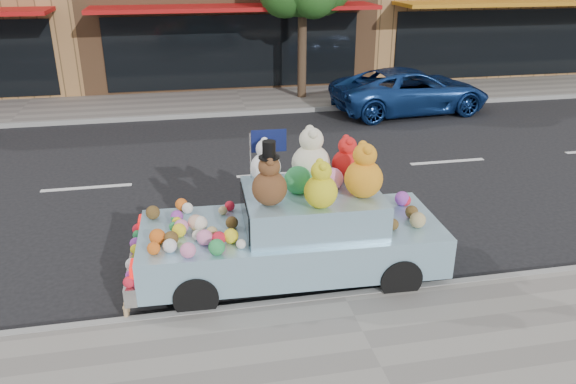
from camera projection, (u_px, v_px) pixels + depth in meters
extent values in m
plane|color=black|center=(278.00, 174.00, 12.27)|extent=(120.00, 120.00, 0.00)
cube|color=gray|center=(381.00, 371.00, 6.38)|extent=(60.00, 3.00, 0.12)
cube|color=gray|center=(241.00, 101.00, 18.11)|extent=(60.00, 3.00, 0.12)
cube|color=gray|center=(343.00, 298.00, 7.73)|extent=(60.00, 0.12, 0.13)
cube|color=gray|center=(247.00, 113.00, 16.76)|extent=(60.00, 0.12, 0.13)
cube|color=black|center=(235.00, 52.00, 18.93)|extent=(8.50, 0.06, 2.40)
cube|color=#AC0F10|center=(236.00, 8.00, 17.55)|extent=(9.00, 1.80, 0.12)
cube|color=black|center=(504.00, 43.00, 20.75)|extent=(8.50, 0.06, 2.40)
cube|color=#C27916|center=(524.00, 3.00, 19.37)|extent=(9.00, 1.80, 0.12)
cylinder|color=#38281C|center=(302.00, 51.00, 17.88)|extent=(0.28, 0.28, 3.20)
imported|color=navy|center=(411.00, 91.00, 16.85)|extent=(4.91, 2.59, 1.32)
cylinder|color=black|center=(400.00, 277.00, 7.78)|extent=(0.61, 0.22, 0.60)
cylinder|color=black|center=(367.00, 228.00, 9.20)|extent=(0.61, 0.22, 0.60)
cylinder|color=black|center=(196.00, 296.00, 7.37)|extent=(0.61, 0.22, 0.60)
cylinder|color=black|center=(195.00, 241.00, 8.78)|extent=(0.61, 0.22, 0.60)
cube|color=#96C5E0|center=(291.00, 243.00, 8.18)|extent=(4.36, 1.86, 0.60)
cube|color=#96C5E0|center=(312.00, 207.00, 8.01)|extent=(1.95, 1.57, 0.50)
cube|color=silver|center=(136.00, 264.00, 7.91)|extent=(0.23, 1.78, 0.26)
cube|color=red|center=(133.00, 269.00, 7.18)|extent=(0.07, 0.28, 0.16)
cube|color=red|center=(141.00, 223.00, 8.41)|extent=(0.07, 0.28, 0.16)
cube|color=black|center=(245.00, 212.00, 7.87)|extent=(0.09, 1.30, 0.40)
sphere|color=#553118|center=(269.00, 188.00, 7.41)|extent=(0.47, 0.47, 0.47)
sphere|color=#553118|center=(269.00, 166.00, 7.29)|extent=(0.29, 0.29, 0.29)
sphere|color=#553118|center=(270.00, 162.00, 7.16)|extent=(0.11, 0.11, 0.11)
sphere|color=#553118|center=(268.00, 157.00, 7.35)|extent=(0.11, 0.11, 0.11)
cylinder|color=black|center=(269.00, 157.00, 7.24)|extent=(0.28, 0.28, 0.02)
cylinder|color=black|center=(269.00, 149.00, 7.20)|extent=(0.18, 0.18, 0.22)
sphere|color=beige|center=(311.00, 164.00, 8.13)|extent=(0.57, 0.57, 0.57)
sphere|color=beige|center=(311.00, 140.00, 7.99)|extent=(0.35, 0.35, 0.35)
sphere|color=beige|center=(314.00, 134.00, 7.83)|extent=(0.13, 0.13, 0.13)
sphere|color=beige|center=(309.00, 129.00, 8.05)|extent=(0.13, 0.13, 0.13)
sphere|color=orange|center=(364.00, 179.00, 7.64)|extent=(0.53, 0.53, 0.53)
sphere|color=orange|center=(365.00, 155.00, 7.50)|extent=(0.33, 0.33, 0.33)
sphere|color=orange|center=(368.00, 150.00, 7.36)|extent=(0.12, 0.12, 0.12)
sphere|color=orange|center=(363.00, 145.00, 7.57)|extent=(0.12, 0.12, 0.12)
sphere|color=red|center=(347.00, 164.00, 8.28)|extent=(0.45, 0.45, 0.45)
sphere|color=red|center=(347.00, 146.00, 8.17)|extent=(0.28, 0.28, 0.28)
sphere|color=red|center=(350.00, 142.00, 8.05)|extent=(0.11, 0.11, 0.11)
sphere|color=red|center=(346.00, 138.00, 8.22)|extent=(0.11, 0.11, 0.11)
sphere|color=white|center=(266.00, 168.00, 8.15)|extent=(0.45, 0.45, 0.45)
sphere|color=white|center=(265.00, 149.00, 8.04)|extent=(0.28, 0.28, 0.28)
sphere|color=white|center=(266.00, 145.00, 7.91)|extent=(0.11, 0.11, 0.11)
sphere|color=white|center=(264.00, 141.00, 8.09)|extent=(0.11, 0.11, 0.11)
sphere|color=gold|center=(321.00, 192.00, 7.33)|extent=(0.45, 0.45, 0.45)
sphere|color=gold|center=(321.00, 171.00, 7.22)|extent=(0.28, 0.28, 0.28)
sphere|color=gold|center=(323.00, 167.00, 7.09)|extent=(0.11, 0.11, 0.11)
sphere|color=gold|center=(320.00, 162.00, 7.27)|extent=(0.11, 0.11, 0.11)
sphere|color=#248640|center=(298.00, 180.00, 7.82)|extent=(0.40, 0.40, 0.40)
sphere|color=pink|center=(332.00, 179.00, 7.95)|extent=(0.32, 0.32, 0.32)
sphere|color=#248640|center=(176.00, 218.00, 8.09)|extent=(0.15, 0.15, 0.15)
sphere|color=tan|center=(212.00, 232.00, 7.67)|extent=(0.16, 0.16, 0.16)
sphere|color=#248640|center=(174.00, 227.00, 7.85)|extent=(0.14, 0.14, 0.14)
sphere|color=pink|center=(181.00, 226.00, 7.78)|extent=(0.20, 0.20, 0.20)
sphere|color=beige|center=(200.00, 223.00, 7.85)|extent=(0.22, 0.22, 0.22)
sphere|color=beige|center=(241.00, 244.00, 7.38)|extent=(0.13, 0.13, 0.13)
sphere|color=#CD5413|center=(157.00, 237.00, 7.48)|extent=(0.22, 0.22, 0.22)
sphere|color=yellow|center=(231.00, 236.00, 7.52)|extent=(0.21, 0.21, 0.21)
sphere|color=pink|center=(188.00, 250.00, 7.15)|extent=(0.21, 0.21, 0.21)
sphere|color=pink|center=(205.00, 237.00, 7.46)|extent=(0.22, 0.22, 0.22)
sphere|color=silver|center=(170.00, 246.00, 7.28)|extent=(0.19, 0.19, 0.19)
sphere|color=#4F3716|center=(153.00, 213.00, 8.20)|extent=(0.21, 0.21, 0.21)
sphere|color=purple|center=(177.00, 216.00, 8.11)|extent=(0.18, 0.18, 0.18)
sphere|color=#4F3716|center=(171.00, 238.00, 7.46)|extent=(0.20, 0.20, 0.20)
sphere|color=#4F3716|center=(232.00, 223.00, 7.92)|extent=(0.18, 0.18, 0.18)
sphere|color=purple|center=(217.00, 250.00, 7.23)|extent=(0.14, 0.14, 0.14)
sphere|color=#248640|center=(217.00, 247.00, 7.21)|extent=(0.22, 0.22, 0.22)
sphere|color=red|center=(230.00, 206.00, 8.48)|extent=(0.15, 0.15, 0.15)
sphere|color=tan|center=(196.00, 226.00, 7.86)|extent=(0.16, 0.16, 0.16)
sphere|color=beige|center=(197.00, 235.00, 7.60)|extent=(0.15, 0.15, 0.15)
sphere|color=#CD5413|center=(206.00, 235.00, 7.59)|extent=(0.15, 0.15, 0.15)
sphere|color=#CD5413|center=(181.00, 204.00, 8.49)|extent=(0.19, 0.19, 0.19)
sphere|color=#CD5413|center=(154.00, 248.00, 7.23)|extent=(0.17, 0.17, 0.17)
sphere|color=red|center=(219.00, 238.00, 7.47)|extent=(0.19, 0.19, 0.19)
sphere|color=beige|center=(188.00, 208.00, 8.39)|extent=(0.17, 0.17, 0.17)
sphere|color=tan|center=(223.00, 210.00, 8.35)|extent=(0.13, 0.13, 0.13)
sphere|color=yellow|center=(177.00, 222.00, 7.98)|extent=(0.14, 0.14, 0.14)
sphere|color=yellow|center=(179.00, 230.00, 7.68)|extent=(0.20, 0.20, 0.20)
sphere|color=#D8A88C|center=(196.00, 222.00, 7.87)|extent=(0.22, 0.22, 0.22)
sphere|color=yellow|center=(135.00, 249.00, 7.91)|extent=(0.14, 0.14, 0.14)
sphere|color=red|center=(138.00, 229.00, 8.43)|extent=(0.18, 0.18, 0.18)
sphere|color=purple|center=(136.00, 243.00, 8.03)|extent=(0.17, 0.17, 0.17)
sphere|color=red|center=(129.00, 282.00, 7.10)|extent=(0.15, 0.15, 0.15)
sphere|color=#248640|center=(138.00, 235.00, 8.30)|extent=(0.15, 0.15, 0.15)
sphere|color=purple|center=(130.00, 275.00, 7.28)|extent=(0.13, 0.13, 0.13)
sphere|color=silver|center=(132.00, 264.00, 7.49)|extent=(0.18, 0.18, 0.18)
sphere|color=purple|center=(402.00, 199.00, 8.64)|extent=(0.23, 0.23, 0.23)
sphere|color=#4F3716|center=(393.00, 224.00, 7.88)|extent=(0.17, 0.17, 0.17)
sphere|color=#4F3716|center=(412.00, 212.00, 8.24)|extent=(0.19, 0.19, 0.19)
sphere|color=#4F3716|center=(371.00, 198.00, 8.68)|extent=(0.22, 0.22, 0.22)
sphere|color=red|center=(405.00, 200.00, 8.65)|extent=(0.18, 0.18, 0.18)
sphere|color=tan|center=(418.00, 220.00, 7.94)|extent=(0.23, 0.23, 0.23)
cylinder|color=#997A54|center=(126.00, 314.00, 7.22)|extent=(0.06, 0.06, 0.17)
sphere|color=#997A54|center=(125.00, 308.00, 7.18)|extent=(0.07, 0.07, 0.07)
cylinder|color=#997A54|center=(127.00, 310.00, 7.30)|extent=(0.06, 0.06, 0.17)
sphere|color=#997A54|center=(126.00, 304.00, 7.27)|extent=(0.07, 0.07, 0.07)
cylinder|color=#997A54|center=(127.00, 306.00, 7.38)|extent=(0.06, 0.06, 0.17)
sphere|color=#997A54|center=(127.00, 300.00, 7.35)|extent=(0.07, 0.07, 0.07)
cylinder|color=#997A54|center=(128.00, 302.00, 7.47)|extent=(0.06, 0.06, 0.17)
sphere|color=#997A54|center=(127.00, 296.00, 7.43)|extent=(0.07, 0.07, 0.07)
cylinder|color=#997A54|center=(129.00, 298.00, 7.55)|extent=(0.06, 0.06, 0.17)
sphere|color=#997A54|center=(128.00, 292.00, 7.51)|extent=(0.07, 0.07, 0.07)
cylinder|color=#997A54|center=(129.00, 295.00, 7.63)|extent=(0.06, 0.06, 0.17)
sphere|color=#997A54|center=(129.00, 289.00, 7.59)|extent=(0.07, 0.07, 0.07)
cylinder|color=#997A54|center=(130.00, 291.00, 7.71)|extent=(0.06, 0.06, 0.17)
sphere|color=#997A54|center=(129.00, 285.00, 7.67)|extent=(0.07, 0.07, 0.07)
cylinder|color=#997A54|center=(131.00, 288.00, 7.79)|extent=(0.06, 0.06, 0.17)
sphere|color=#997A54|center=(130.00, 282.00, 7.75)|extent=(0.07, 0.07, 0.07)
cylinder|color=#997A54|center=(131.00, 284.00, 7.87)|extent=(0.06, 0.06, 0.17)
sphere|color=#997A54|center=(130.00, 278.00, 7.83)|extent=(0.07, 0.07, 0.07)
cylinder|color=#997A54|center=(132.00, 281.00, 7.95)|extent=(0.06, 0.06, 0.17)
sphere|color=#997A54|center=(131.00, 275.00, 7.92)|extent=(0.07, 0.07, 0.07)
cylinder|color=#997A54|center=(132.00, 277.00, 8.03)|extent=(0.06, 0.06, 0.17)
sphere|color=#997A54|center=(132.00, 272.00, 8.00)|extent=(0.07, 0.07, 0.07)
cylinder|color=#997A54|center=(133.00, 274.00, 8.12)|extent=(0.06, 0.06, 0.17)
sphere|color=#997A54|center=(132.00, 269.00, 8.08)|extent=(0.07, 0.07, 0.07)
cylinder|color=#997A54|center=(133.00, 271.00, 8.20)|extent=(0.06, 0.06, 0.17)
sphere|color=#997A54|center=(133.00, 265.00, 8.16)|extent=(0.07, 0.07, 0.07)
cylinder|color=#997A54|center=(134.00, 268.00, 8.28)|extent=(0.06, 0.06, 0.17)
sphere|color=#997A54|center=(133.00, 262.00, 8.24)|extent=(0.07, 0.07, 0.07)
cylinder|color=#997A54|center=(135.00, 265.00, 8.36)|extent=(0.06, 0.06, 0.17)
sphere|color=#997A54|center=(134.00, 259.00, 8.32)|extent=(0.07, 0.07, 0.07)
cylinder|color=#997A54|center=(135.00, 262.00, 8.44)|extent=(0.06, 0.06, 0.17)
sphere|color=#997A54|center=(134.00, 256.00, 8.40)|extent=(0.07, 0.07, 0.07)
cylinder|color=#997A54|center=(136.00, 259.00, 8.52)|extent=(0.06, 0.06, 0.17)
sphere|color=#997A54|center=(135.00, 253.00, 8.48)|extent=(0.07, 0.07, 0.07)
cylinder|color=#997A54|center=(136.00, 256.00, 8.60)|extent=(0.06, 0.06, 0.17)
sphere|color=#997A54|center=(135.00, 251.00, 8.57)|extent=(0.07, 0.07, 0.07)
cylinder|color=#997A54|center=(137.00, 253.00, 8.68)|extent=(0.06, 0.06, 0.17)
sphere|color=#997A54|center=(136.00, 248.00, 8.65)|extent=(0.07, 0.07, 0.07)
cylinder|color=#997A54|center=(137.00, 250.00, 8.77)|extent=(0.06, 0.06, 0.17)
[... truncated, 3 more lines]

